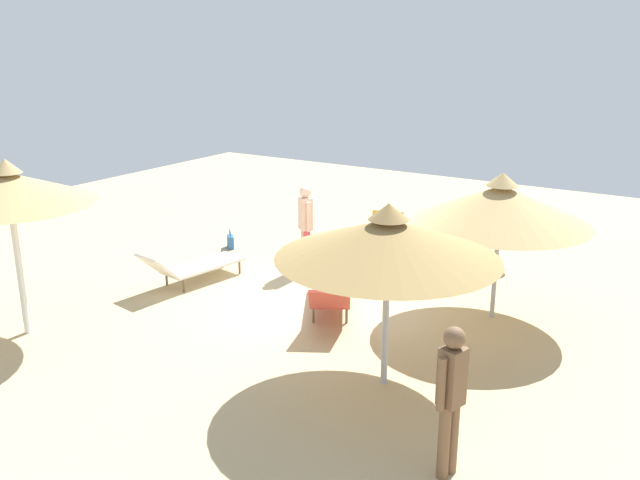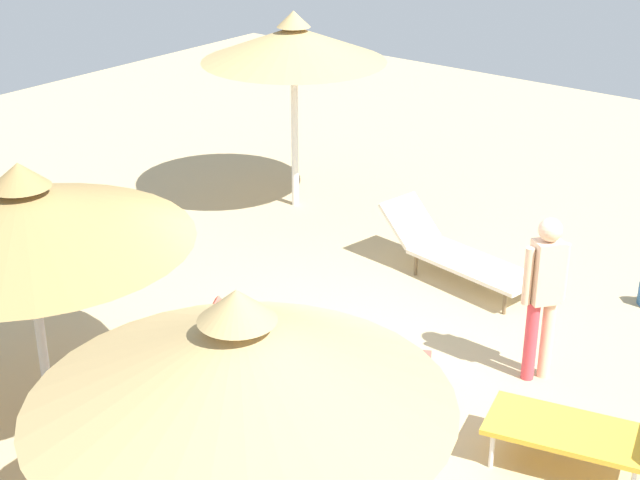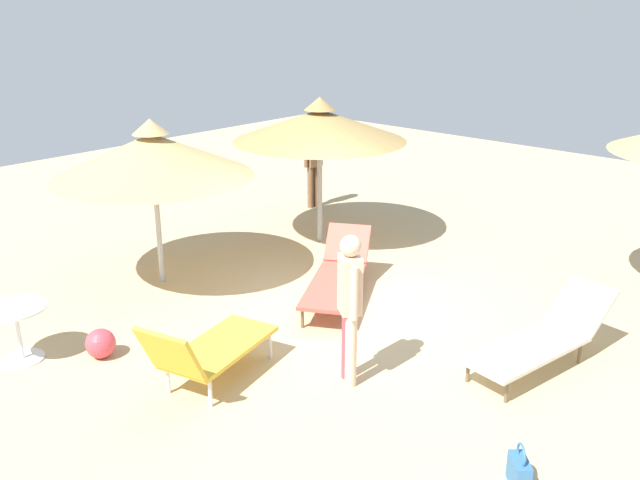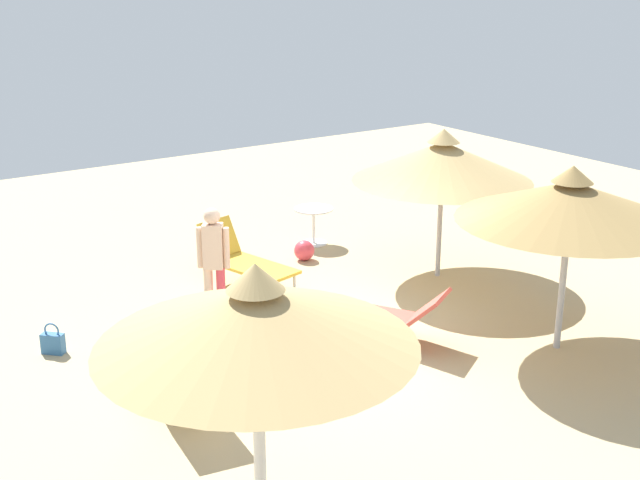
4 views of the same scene
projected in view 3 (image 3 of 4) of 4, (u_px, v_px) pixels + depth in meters
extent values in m
cube|color=tan|center=(346.00, 311.00, 9.68)|extent=(24.00, 24.00, 0.10)
cylinder|color=#B2B2B7|center=(320.00, 181.00, 11.98)|extent=(0.09, 0.09, 2.19)
cone|color=#997A47|center=(320.00, 125.00, 11.65)|extent=(2.95, 2.95, 0.53)
cone|color=#997A47|center=(320.00, 103.00, 11.53)|extent=(0.53, 0.53, 0.22)
cylinder|color=#B2B2B7|center=(158.00, 218.00, 10.24)|extent=(0.08, 0.08, 2.02)
cone|color=tan|center=(152.00, 155.00, 9.93)|extent=(2.91, 2.91, 0.64)
cone|color=tan|center=(150.00, 126.00, 9.79)|extent=(0.52, 0.52, 0.22)
cube|color=gold|center=(221.00, 346.00, 7.83)|extent=(1.53, 1.00, 0.05)
cylinder|color=silver|center=(231.00, 335.00, 8.52)|extent=(0.04, 0.04, 0.34)
cylinder|color=silver|center=(270.00, 345.00, 8.26)|extent=(0.04, 0.04, 0.34)
cylinder|color=silver|center=(168.00, 379.00, 7.53)|extent=(0.04, 0.04, 0.34)
cylinder|color=silver|center=(210.00, 393.00, 7.28)|extent=(0.04, 0.04, 0.34)
cube|color=gold|center=(170.00, 354.00, 7.03)|extent=(0.48, 0.73, 0.59)
cube|color=#CC4C3F|center=(334.00, 285.00, 9.59)|extent=(1.81, 1.43, 0.05)
cylinder|color=brown|center=(344.00, 321.00, 8.93)|extent=(0.04, 0.04, 0.30)
cylinder|color=brown|center=(302.00, 317.00, 9.04)|extent=(0.04, 0.04, 0.30)
cylinder|color=brown|center=(361.00, 279.00, 10.26)|extent=(0.04, 0.04, 0.30)
cylinder|color=brown|center=(325.00, 276.00, 10.37)|extent=(0.04, 0.04, 0.30)
cube|color=#CC4C3F|center=(348.00, 243.00, 10.51)|extent=(0.76, 0.81, 0.48)
cube|color=silver|center=(527.00, 349.00, 7.92)|extent=(1.72, 0.90, 0.05)
cylinder|color=brown|center=(507.00, 391.00, 7.37)|extent=(0.04, 0.04, 0.27)
cylinder|color=brown|center=(468.00, 371.00, 7.77)|extent=(0.04, 0.04, 0.27)
cylinder|color=brown|center=(580.00, 353.00, 8.17)|extent=(0.04, 0.04, 0.27)
cylinder|color=brown|center=(541.00, 336.00, 8.57)|extent=(0.04, 0.04, 0.27)
cube|color=silver|center=(582.00, 306.00, 8.45)|extent=(0.62, 0.72, 0.49)
cylinder|color=#D83F4C|center=(347.00, 343.00, 7.76)|extent=(0.13, 0.13, 0.86)
cylinder|color=beige|center=(351.00, 351.00, 7.60)|extent=(0.13, 0.13, 0.86)
cube|color=beige|center=(350.00, 284.00, 7.43)|extent=(0.34, 0.35, 0.65)
sphere|color=beige|center=(351.00, 246.00, 7.28)|extent=(0.23, 0.23, 0.23)
cylinder|color=beige|center=(346.00, 280.00, 7.61)|extent=(0.09, 0.09, 0.60)
cylinder|color=beige|center=(354.00, 293.00, 7.26)|extent=(0.09, 0.09, 0.60)
cylinder|color=brown|center=(310.00, 187.00, 14.12)|extent=(0.13, 0.13, 0.86)
cylinder|color=brown|center=(317.00, 186.00, 14.19)|extent=(0.13, 0.13, 0.86)
cube|color=brown|center=(313.00, 151.00, 13.90)|extent=(0.30, 0.28, 0.64)
sphere|color=brown|center=(313.00, 129.00, 13.76)|extent=(0.23, 0.23, 0.23)
cylinder|color=brown|center=(306.00, 153.00, 13.82)|extent=(0.09, 0.09, 0.59)
cylinder|color=brown|center=(321.00, 151.00, 14.00)|extent=(0.09, 0.09, 0.59)
cube|color=#336699|center=(519.00, 473.00, 6.10)|extent=(0.31, 0.31, 0.28)
torus|color=#336699|center=(521.00, 455.00, 6.04)|extent=(0.17, 0.17, 0.22)
cylinder|color=silver|center=(15.00, 308.00, 8.07)|extent=(0.72, 0.72, 0.02)
cylinder|color=silver|center=(19.00, 335.00, 8.18)|extent=(0.05, 0.05, 0.66)
cylinder|color=silver|center=(23.00, 359.00, 8.29)|extent=(0.51, 0.51, 0.02)
sphere|color=#D83F4C|center=(101.00, 343.00, 8.29)|extent=(0.36, 0.36, 0.36)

